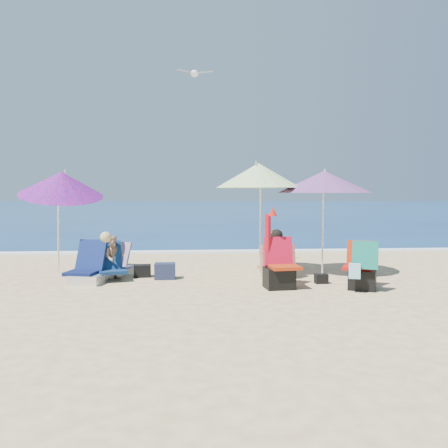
{
  "coord_description": "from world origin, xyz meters",
  "views": [
    {
      "loc": [
        -0.95,
        -8.16,
        1.73
      ],
      "look_at": [
        -0.3,
        1.0,
        1.1
      ],
      "focal_mm": 36.94,
      "sensor_mm": 36.0,
      "label": 1
    }
  ],
  "objects": [
    {
      "name": "person_left",
      "position": [
        -2.51,
        1.01,
        0.44
      ],
      "size": [
        0.73,
        0.71,
        0.98
      ],
      "color": "tan",
      "rests_on": "ground"
    },
    {
      "name": "camp_chair_right",
      "position": [
        2.07,
        -0.24,
        0.32
      ],
      "size": [
        0.67,
        0.83,
        0.9
      ],
      "color": "#AF100C",
      "rests_on": "ground"
    },
    {
      "name": "chair_navy",
      "position": [
        -2.94,
        0.72,
        0.21
      ],
      "size": [
        0.79,
        0.84,
        0.8
      ],
      "color": "#0B143F",
      "rests_on": "ground"
    },
    {
      "name": "ground",
      "position": [
        0.0,
        0.0,
        0.0
      ],
      "size": [
        120.0,
        120.0,
        0.0
      ],
      "color": "#D8BC84",
      "rests_on": "ground"
    },
    {
      "name": "sea",
      "position": [
        0.0,
        45.0,
        -0.05
      ],
      "size": [
        120.0,
        80.0,
        0.12
      ],
      "color": "navy",
      "rests_on": "ground"
    },
    {
      "name": "person_center",
      "position": [
        0.73,
        0.95,
        0.48
      ],
      "size": [
        0.71,
        0.67,
        0.99
      ],
      "color": "tan",
      "rests_on": "ground"
    },
    {
      "name": "umbrella_blue",
      "position": [
        -3.62,
        1.57,
        1.91
      ],
      "size": [
        2.22,
        2.26,
        2.33
      ],
      "color": "white",
      "rests_on": "ground"
    },
    {
      "name": "bag_black_a",
      "position": [
        -1.96,
        1.28,
        0.13
      ],
      "size": [
        0.36,
        0.28,
        0.25
      ],
      "color": "black",
      "rests_on": "ground"
    },
    {
      "name": "camp_chair_left",
      "position": [
        0.64,
        -0.01,
        0.28
      ],
      "size": [
        0.65,
        0.61,
        0.92
      ],
      "color": "#9E280B",
      "rests_on": "ground"
    },
    {
      "name": "foam",
      "position": [
        0.0,
        5.1,
        0.02
      ],
      "size": [
        120.0,
        0.5,
        0.04
      ],
      "color": "white",
      "rests_on": "ground"
    },
    {
      "name": "chair_rainbow",
      "position": [
        -2.59,
        1.49,
        0.18
      ],
      "size": [
        0.79,
        0.78,
        0.68
      ],
      "color": "#D54B4E",
      "rests_on": "ground"
    },
    {
      "name": "umbrella_turquoise",
      "position": [
        1.8,
        1.25,
        1.95
      ],
      "size": [
        2.12,
        2.12,
        2.22
      ],
      "color": "white",
      "rests_on": "ground"
    },
    {
      "name": "bag_black_b",
      "position": [
        1.51,
        0.35,
        0.09
      ],
      "size": [
        0.25,
        0.18,
        0.18
      ],
      "color": "black",
      "rests_on": "ground"
    },
    {
      "name": "seagull",
      "position": [
        -0.87,
        2.17,
        4.34
      ],
      "size": [
        0.78,
        0.38,
        0.14
      ],
      "color": "white"
    },
    {
      "name": "bag_navy_a",
      "position": [
        -1.48,
        1.03,
        0.16
      ],
      "size": [
        0.41,
        0.3,
        0.32
      ],
      "color": "#1B213C",
      "rests_on": "ground"
    },
    {
      "name": "umbrella_striped",
      "position": [
        0.46,
        1.46,
        2.08
      ],
      "size": [
        2.23,
        2.23,
        2.38
      ],
      "color": "white",
      "rests_on": "ground"
    },
    {
      "name": "furled_umbrella",
      "position": [
        0.46,
        0.15,
        0.81
      ],
      "size": [
        0.23,
        0.22,
        1.47
      ],
      "color": "#AD0C17",
      "rests_on": "ground"
    }
  ]
}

